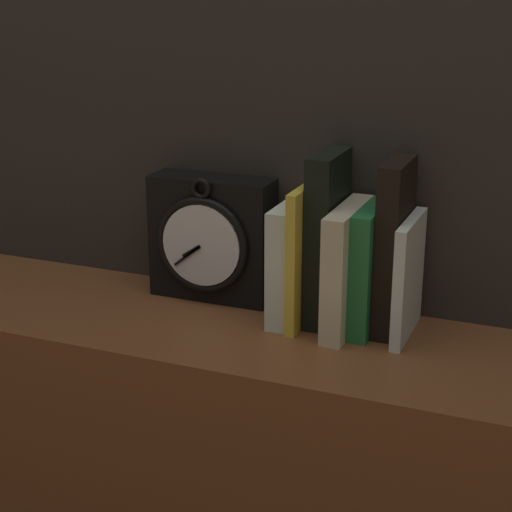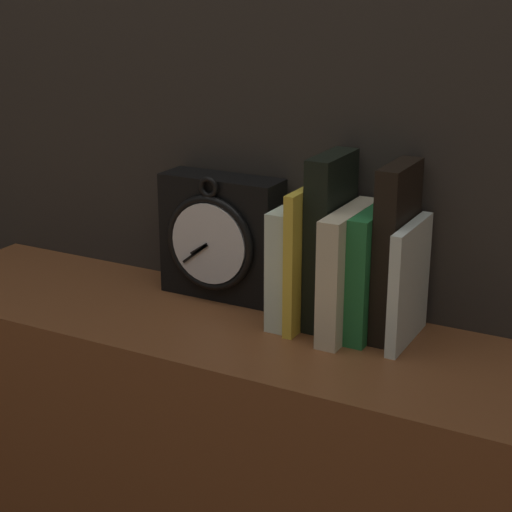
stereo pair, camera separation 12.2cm
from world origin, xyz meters
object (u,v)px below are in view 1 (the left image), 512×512
at_px(book_slot5_black, 394,247).
at_px(book_slot0_white, 292,261).
at_px(clock, 211,239).
at_px(book_slot2_black, 327,238).
at_px(book_slot1_yellow, 306,254).
at_px(book_slot3_cream, 347,269).
at_px(book_slot4_green, 370,269).
at_px(book_slot6_white, 409,278).

bearing_deg(book_slot5_black, book_slot0_white, -175.39).
xyz_separation_m(clock, book_slot0_white, (0.15, -0.03, -0.01)).
relative_size(book_slot2_black, book_slot5_black, 1.01).
xyz_separation_m(clock, book_slot1_yellow, (0.17, -0.03, 0.01)).
relative_size(book_slot1_yellow, book_slot2_black, 0.82).
bearing_deg(book_slot0_white, book_slot2_black, 11.84).
distance_m(book_slot0_white, book_slot3_cream, 0.09).
bearing_deg(book_slot4_green, book_slot1_yellow, -175.76).
bearing_deg(book_slot4_green, book_slot6_white, -3.31).
bearing_deg(book_slot0_white, book_slot4_green, 1.35).
xyz_separation_m(clock, book_slot5_black, (0.30, -0.02, 0.03)).
xyz_separation_m(book_slot2_black, book_slot3_cream, (0.04, -0.02, -0.04)).
height_order(clock, book_slot6_white, clock).
xyz_separation_m(book_slot2_black, book_slot6_white, (0.13, -0.01, -0.04)).
height_order(book_slot0_white, book_slot6_white, book_slot0_white).
bearing_deg(book_slot5_black, book_slot2_black, -179.14).
distance_m(clock, book_slot1_yellow, 0.17).
height_order(book_slot2_black, book_slot5_black, book_slot2_black).
bearing_deg(book_slot6_white, clock, 174.78).
bearing_deg(book_slot4_green, book_slot2_black, 173.49).
bearing_deg(book_slot0_white, book_slot6_white, -0.17).
xyz_separation_m(book_slot5_black, book_slot6_white, (0.03, -0.01, -0.04)).
height_order(book_slot5_black, book_slot6_white, book_slot5_black).
relative_size(book_slot4_green, book_slot6_white, 1.06).
height_order(book_slot2_black, book_slot6_white, book_slot2_black).
bearing_deg(book_slot5_black, book_slot4_green, -163.43).
bearing_deg(book_slot3_cream, book_slot2_black, 151.15).
distance_m(book_slot1_yellow, book_slot2_black, 0.04).
relative_size(clock, book_slot3_cream, 1.11).
relative_size(book_slot0_white, book_slot1_yellow, 0.85).
bearing_deg(clock, book_slot4_green, -5.63).
distance_m(clock, book_slot5_black, 0.30).
xyz_separation_m(clock, book_slot4_green, (0.27, -0.03, -0.01)).
distance_m(book_slot1_yellow, book_slot4_green, 0.10).
bearing_deg(book_slot2_black, book_slot5_black, 0.86).
distance_m(book_slot0_white, book_slot6_white, 0.18).
relative_size(clock, book_slot0_white, 1.15).
xyz_separation_m(clock, book_slot3_cream, (0.23, -0.04, -0.01)).
height_order(clock, book_slot0_white, clock).
relative_size(book_slot3_cream, book_slot6_white, 1.06).
height_order(book_slot1_yellow, book_slot3_cream, book_slot1_yellow).
relative_size(book_slot5_black, book_slot6_white, 1.45).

